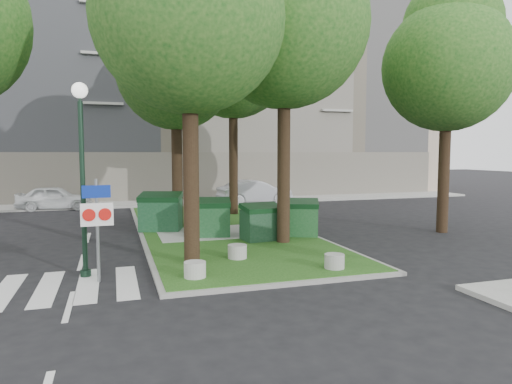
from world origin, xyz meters
name	(u,v)px	position (x,y,z in m)	size (l,w,h in m)	color
ground	(272,287)	(0.00, 0.00, 0.00)	(120.00, 120.00, 0.00)	black
median_island	(218,229)	(0.50, 8.00, 0.06)	(6.00, 16.00, 0.12)	#1A4915
median_kerb	(218,230)	(0.50, 8.00, 0.05)	(6.30, 16.30, 0.10)	gray
building_sidewalk	(173,203)	(0.00, 18.50, 0.06)	(42.00, 3.00, 0.12)	#999993
zebra_crossing	(108,283)	(-3.75, 1.50, 0.01)	(5.00, 3.00, 0.01)	silver
apartment_building	(159,89)	(0.00, 26.00, 8.00)	(41.00, 12.00, 16.00)	tan
tree_median_near_right	(286,8)	(2.09, 4.56, 7.99)	(5.60, 5.60, 11.46)	black
tree_median_mid	(177,59)	(-0.91, 9.06, 6.98)	(4.80, 4.80, 9.99)	black
tree_median_far	(234,47)	(2.29, 12.06, 8.32)	(5.80, 5.80, 11.93)	black
tree_street_right	(449,55)	(9.09, 5.06, 6.98)	(5.00, 5.00, 10.06)	black
dumpster_a	(161,212)	(-1.79, 8.19, 0.84)	(1.88, 1.57, 1.51)	#113E20
dumpster_b	(210,218)	(-0.19, 6.38, 0.79)	(1.68, 1.33, 1.40)	#13421E
dumpster_c	(262,222)	(1.41, 5.10, 0.74)	(1.50, 1.14, 1.29)	black
dumpster_d	(299,218)	(3.00, 5.54, 0.77)	(1.74, 1.51, 1.35)	#16471E
bollard_left	(195,270)	(-1.69, 0.97, 0.31)	(0.54, 0.54, 0.39)	#ACABA6
bollard_right	(334,261)	(2.01, 0.73, 0.31)	(0.53, 0.53, 0.38)	#989893
bollard_mid	(237,251)	(-0.15, 2.62, 0.32)	(0.55, 0.55, 0.39)	#9E9D98
litter_bin	(264,210)	(3.20, 10.18, 0.48)	(0.41, 0.41, 0.71)	#BBC216
street_lamp	(82,156)	(-4.29, 2.30, 3.10)	(0.39, 0.39, 4.94)	black
traffic_sign_pole	(97,216)	(-3.95, 1.69, 1.64)	(0.77, 0.08, 2.55)	slate
car_white	(55,198)	(-6.67, 17.43, 0.67)	(1.59, 3.95, 1.35)	white
car_silver	(255,192)	(4.76, 16.61, 0.75)	(1.59, 4.55, 1.50)	#ACAEB5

